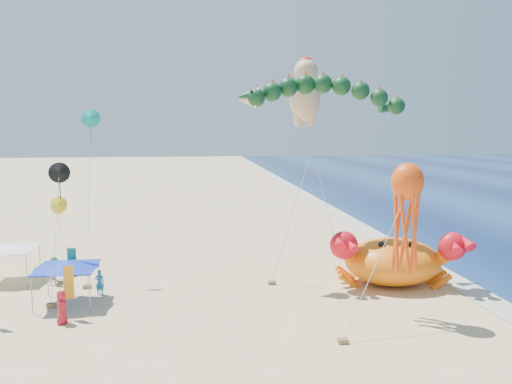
{
  "coord_description": "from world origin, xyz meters",
  "views": [
    {
      "loc": [
        -6.15,
        -29.6,
        10.57
      ],
      "look_at": [
        -2.0,
        2.0,
        6.5
      ],
      "focal_mm": 35.0,
      "sensor_mm": 36.0,
      "label": 1
    }
  ],
  "objects_px": {
    "canopy_white": "(10,247)",
    "cherub_kite": "(305,90)",
    "crab_inflatable": "(393,260)",
    "canopy_blue": "(67,264)",
    "octopus_kite": "(406,209)",
    "dragon_kite": "(323,98)"
  },
  "relations": [
    {
      "from": "octopus_kite",
      "to": "cherub_kite",
      "type": "bearing_deg",
      "value": 103.6
    },
    {
      "from": "crab_inflatable",
      "to": "cherub_kite",
      "type": "relative_size",
      "value": 0.56
    },
    {
      "from": "cherub_kite",
      "to": "canopy_blue",
      "type": "height_order",
      "value": "cherub_kite"
    },
    {
      "from": "crab_inflatable",
      "to": "octopus_kite",
      "type": "height_order",
      "value": "octopus_kite"
    },
    {
      "from": "octopus_kite",
      "to": "canopy_blue",
      "type": "bearing_deg",
      "value": 165.87
    },
    {
      "from": "dragon_kite",
      "to": "cherub_kite",
      "type": "bearing_deg",
      "value": 93.91
    },
    {
      "from": "crab_inflatable",
      "to": "dragon_kite",
      "type": "xyz_separation_m",
      "value": [
        -4.56,
        2.15,
        10.88
      ]
    },
    {
      "from": "crab_inflatable",
      "to": "canopy_white",
      "type": "bearing_deg",
      "value": 170.98
    },
    {
      "from": "octopus_kite",
      "to": "canopy_white",
      "type": "distance_m",
      "value": 26.45
    },
    {
      "from": "dragon_kite",
      "to": "cherub_kite",
      "type": "height_order",
      "value": "cherub_kite"
    },
    {
      "from": "crab_inflatable",
      "to": "canopy_white",
      "type": "distance_m",
      "value": 26.43
    },
    {
      "from": "dragon_kite",
      "to": "canopy_blue",
      "type": "relative_size",
      "value": 3.68
    },
    {
      "from": "cherub_kite",
      "to": "canopy_white",
      "type": "distance_m",
      "value": 24.02
    },
    {
      "from": "dragon_kite",
      "to": "canopy_white",
      "type": "bearing_deg",
      "value": 174.71
    },
    {
      "from": "dragon_kite",
      "to": "canopy_white",
      "type": "distance_m",
      "value": 23.88
    },
    {
      "from": "canopy_white",
      "to": "cherub_kite",
      "type": "bearing_deg",
      "value": 5.44
    },
    {
      "from": "octopus_kite",
      "to": "crab_inflatable",
      "type": "bearing_deg",
      "value": 72.04
    },
    {
      "from": "crab_inflatable",
      "to": "canopy_blue",
      "type": "height_order",
      "value": "crab_inflatable"
    },
    {
      "from": "crab_inflatable",
      "to": "canopy_blue",
      "type": "bearing_deg",
      "value": -177.04
    },
    {
      "from": "canopy_blue",
      "to": "canopy_white",
      "type": "distance_m",
      "value": 7.25
    },
    {
      "from": "crab_inflatable",
      "to": "dragon_kite",
      "type": "bearing_deg",
      "value": 154.77
    },
    {
      "from": "cherub_kite",
      "to": "canopy_blue",
      "type": "distance_m",
      "value": 20.92
    }
  ]
}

